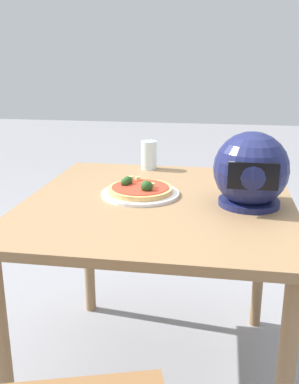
{
  "coord_description": "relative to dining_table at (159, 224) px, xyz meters",
  "views": [
    {
      "loc": [
        -0.21,
        1.49,
        1.25
      ],
      "look_at": [
        0.04,
        -0.02,
        0.78
      ],
      "focal_mm": 41.54,
      "sensor_mm": 36.0,
      "label": 1
    }
  ],
  "objects": [
    {
      "name": "ground_plane",
      "position": [
        0.0,
        0.0,
        -0.66
      ],
      "size": [
        14.0,
        14.0,
        0.0
      ],
      "primitive_type": "plane",
      "color": "gray"
    },
    {
      "name": "dining_table",
      "position": [
        0.0,
        0.0,
        0.0
      ],
      "size": [
        0.94,
        1.0,
        0.76
      ],
      "color": "olive",
      "rests_on": "ground"
    },
    {
      "name": "pizza_plate",
      "position": [
        0.07,
        -0.04,
        0.1
      ],
      "size": [
        0.28,
        0.28,
        0.01
      ],
      "primitive_type": "cylinder",
      "color": "white",
      "rests_on": "dining_table"
    },
    {
      "name": "pizza",
      "position": [
        0.08,
        -0.04,
        0.12
      ],
      "size": [
        0.24,
        0.24,
        0.06
      ],
      "color": "tan",
      "rests_on": "pizza_plate"
    },
    {
      "name": "motorcycle_helmet",
      "position": [
        -0.31,
        0.01,
        0.21
      ],
      "size": [
        0.25,
        0.25,
        0.25
      ],
      "color": "#191E4C",
      "rests_on": "dining_table"
    },
    {
      "name": "drinking_glass",
      "position": [
        0.11,
        -0.43,
        0.16
      ],
      "size": [
        0.07,
        0.07,
        0.13
      ],
      "primitive_type": "cylinder",
      "color": "silver",
      "rests_on": "dining_table"
    }
  ]
}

